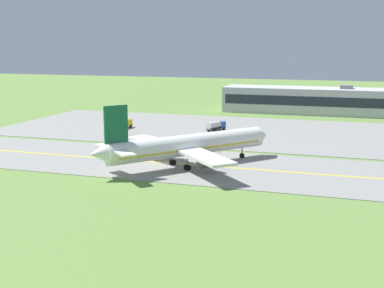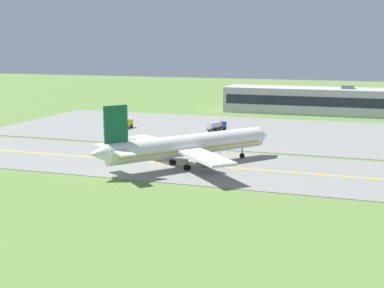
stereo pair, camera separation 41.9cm
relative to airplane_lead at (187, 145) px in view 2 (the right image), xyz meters
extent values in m
plane|color=olive|center=(-4.57, 1.47, -4.13)|extent=(500.00, 500.00, 0.00)
cube|color=gray|center=(-4.57, 1.47, -4.08)|extent=(240.00, 28.00, 0.10)
cube|color=gray|center=(5.43, 43.47, -4.08)|extent=(140.00, 52.00, 0.10)
cube|color=yellow|center=(-4.57, 1.47, -4.03)|extent=(220.00, 0.60, 0.01)
cylinder|color=white|center=(0.30, 0.38, 0.07)|extent=(24.27, 29.12, 4.00)
cone|color=white|center=(11.62, 14.64, 0.07)|extent=(4.59, 4.40, 3.80)
cone|color=white|center=(-11.13, -14.03, 0.47)|extent=(4.65, 4.62, 3.40)
cube|color=gold|center=(0.30, 0.38, -0.43)|extent=(22.64, 27.04, 0.36)
cube|color=#1E232D|center=(10.25, 12.92, 0.77)|extent=(3.78, 3.52, 0.70)
cube|color=white|center=(-7.72, 3.94, -0.43)|extent=(15.36, 11.74, 0.50)
cylinder|color=#47474C|center=(-4.91, 4.27, -1.83)|extent=(3.92, 4.09, 2.30)
cylinder|color=black|center=(-3.92, 5.52, -1.83)|extent=(1.80, 1.50, 2.10)
cube|color=white|center=(5.59, -6.62, -0.43)|extent=(13.82, 14.18, 0.50)
cylinder|color=#47474C|center=(5.27, -3.81, -1.83)|extent=(3.92, 4.09, 2.30)
cylinder|color=black|center=(6.27, -2.56, -1.83)|extent=(1.80, 1.50, 2.10)
cube|color=#145938|center=(-9.02, -11.37, 5.32)|extent=(3.05, 3.70, 6.50)
cube|color=white|center=(-11.65, -9.53, 0.87)|extent=(6.35, 5.24, 0.30)
cube|color=white|center=(-6.64, -13.51, 0.87)|extent=(5.96, 5.91, 0.30)
cylinder|color=slate|center=(8.38, 10.57, -2.76)|extent=(0.24, 0.24, 1.65)
cylinder|color=black|center=(8.38, 10.57, -3.58)|extent=(0.96, 1.08, 1.10)
cylinder|color=slate|center=(-2.98, 0.43, -2.76)|extent=(0.24, 0.24, 1.65)
cylinder|color=black|center=(-3.19, 0.60, -3.58)|extent=(0.96, 1.08, 1.10)
cylinder|color=black|center=(-2.76, 0.26, -3.58)|extent=(0.96, 1.08, 1.10)
cylinder|color=slate|center=(1.10, -2.80, -2.76)|extent=(0.24, 0.24, 1.65)
cylinder|color=black|center=(0.88, -2.63, -3.58)|extent=(0.96, 1.08, 1.10)
cylinder|color=black|center=(1.31, -2.97, -3.58)|extent=(0.96, 1.08, 1.10)
cube|color=#264CA5|center=(-4.90, 43.39, -2.63)|extent=(2.58, 2.48, 1.80)
cube|color=#1E232D|center=(-4.58, 44.08, -2.32)|extent=(1.72, 0.89, 0.81)
cylinder|color=silver|center=(-6.18, 40.68, -2.38)|extent=(3.41, 4.57, 1.80)
cube|color=#383838|center=(-6.18, 40.68, -3.41)|extent=(3.69, 4.69, 0.24)
cylinder|color=orange|center=(-4.90, 43.39, -1.63)|extent=(0.20, 0.20, 0.18)
cylinder|color=black|center=(-5.81, 43.82, -3.68)|extent=(0.65, 0.94, 0.90)
cylinder|color=black|center=(-4.00, 42.97, -3.68)|extent=(0.65, 0.94, 0.90)
cylinder|color=black|center=(-7.49, 40.36, -3.68)|extent=(0.65, 0.94, 0.90)
cylinder|color=black|center=(-5.59, 39.47, -3.68)|extent=(0.65, 0.94, 0.90)
cube|color=yellow|center=(-30.76, 39.45, -2.63)|extent=(2.27, 2.10, 1.80)
cube|color=#1E232D|center=(-30.63, 40.20, -2.32)|extent=(1.83, 0.42, 0.81)
cube|color=yellow|center=(-31.25, 36.49, -2.53)|extent=(2.76, 4.49, 2.00)
cylinder|color=orange|center=(-30.76, 39.45, -1.63)|extent=(0.20, 0.20, 0.18)
cylinder|color=black|center=(-31.74, 39.61, -3.68)|extent=(0.44, 0.94, 0.90)
cylinder|color=black|center=(-29.77, 39.29, -3.68)|extent=(0.44, 0.94, 0.90)
cylinder|color=black|center=(-32.42, 35.83, -3.68)|extent=(0.44, 0.94, 0.90)
cylinder|color=black|center=(-30.35, 35.49, -3.68)|extent=(0.44, 0.94, 0.90)
cube|color=#B2B2B7|center=(14.39, 86.95, 0.14)|extent=(57.64, 13.88, 8.55)
cube|color=#1E232D|center=(14.39, 79.96, 0.57)|extent=(55.34, 0.10, 3.08)
cube|color=slate|center=(25.91, 86.95, 5.02)|extent=(4.00, 4.00, 1.20)
cone|color=orange|center=(2.73, 13.93, -3.83)|extent=(0.44, 0.44, 0.60)
cone|color=orange|center=(2.62, 14.07, -3.83)|extent=(0.44, 0.44, 0.60)
camera|label=1|loc=(31.35, -92.15, 19.03)|focal=49.01mm
camera|label=2|loc=(31.75, -92.02, 19.03)|focal=49.01mm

